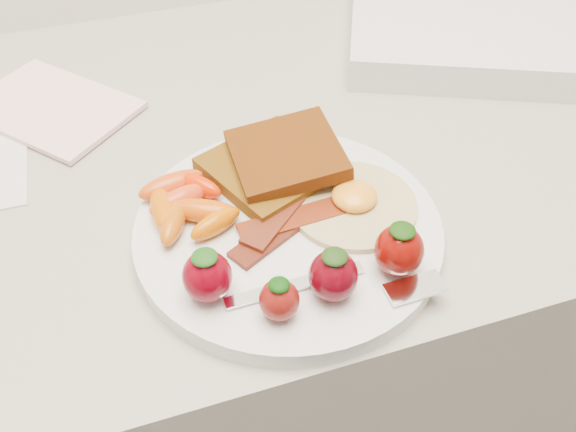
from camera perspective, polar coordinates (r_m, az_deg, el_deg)
name	(u,v)px	position (r m, az deg, el deg)	size (l,w,h in m)	color
counter	(252,365)	(1.03, -3.21, -13.12)	(2.00, 0.60, 0.90)	gray
plate	(288,231)	(0.57, 0.00, -1.37)	(0.27, 0.27, 0.02)	white
toast_lower	(271,168)	(0.60, -1.56, 4.29)	(0.11, 0.11, 0.01)	#422307
toast_upper	(286,154)	(0.60, -0.17, 5.51)	(0.10, 0.10, 0.01)	#491D05
fried_egg	(353,202)	(0.58, 5.83, 1.22)	(0.15, 0.15, 0.02)	beige
bacon_strips	(282,222)	(0.56, -0.52, -0.52)	(0.11, 0.09, 0.01)	#4B0A0C
baby_carrots	(185,205)	(0.57, -9.18, 0.99)	(0.09, 0.10, 0.02)	#E9421A
strawberries	(311,271)	(0.49, 2.08, -4.89)	(0.19, 0.07, 0.05)	#66000D
fork	(350,286)	(0.51, 5.50, -6.22)	(0.17, 0.05, 0.00)	white
notepad	(51,107)	(0.76, -20.32, 9.04)	(0.12, 0.18, 0.01)	#FDC9CF
appliance	(479,28)	(0.87, 16.62, 15.70)	(0.32, 0.25, 0.04)	silver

